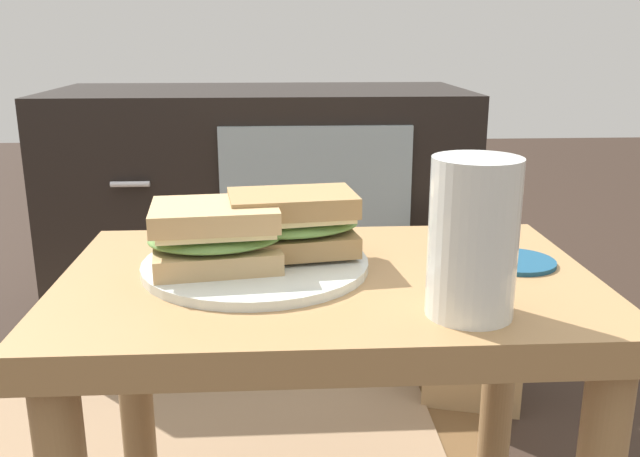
{
  "coord_description": "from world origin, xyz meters",
  "views": [
    {
      "loc": [
        -0.05,
        -0.68,
        0.7
      ],
      "look_at": [
        -0.01,
        0.0,
        0.51
      ],
      "focal_mm": 38.42,
      "sensor_mm": 36.0,
      "label": 1
    }
  ],
  "objects_px": {
    "tv_cabinet": "(263,209)",
    "plate": "(256,264)",
    "sandwich_front": "(216,235)",
    "paper_bag": "(475,321)",
    "sandwich_back": "(292,223)",
    "coaster": "(516,262)",
    "beer_glass": "(473,242)"
  },
  "relations": [
    {
      "from": "plate",
      "to": "sandwich_back",
      "type": "distance_m",
      "value": 0.06
    },
    {
      "from": "plate",
      "to": "coaster",
      "type": "distance_m",
      "value": 0.29
    },
    {
      "from": "sandwich_front",
      "to": "beer_glass",
      "type": "distance_m",
      "value": 0.27
    },
    {
      "from": "sandwich_front",
      "to": "coaster",
      "type": "relative_size",
      "value": 1.78
    },
    {
      "from": "sandwich_front",
      "to": "paper_bag",
      "type": "height_order",
      "value": "sandwich_front"
    },
    {
      "from": "tv_cabinet",
      "to": "beer_glass",
      "type": "height_order",
      "value": "beer_glass"
    },
    {
      "from": "beer_glass",
      "to": "plate",
      "type": "bearing_deg",
      "value": 145.49
    },
    {
      "from": "tv_cabinet",
      "to": "sandwich_back",
      "type": "xyz_separation_m",
      "value": [
        0.06,
        -0.91,
        0.22
      ]
    },
    {
      "from": "sandwich_back",
      "to": "plate",
      "type": "bearing_deg",
      "value": -159.66
    },
    {
      "from": "plate",
      "to": "coaster",
      "type": "xyz_separation_m",
      "value": [
        0.29,
        -0.0,
        -0.0
      ]
    },
    {
      "from": "tv_cabinet",
      "to": "paper_bag",
      "type": "bearing_deg",
      "value": -45.03
    },
    {
      "from": "sandwich_front",
      "to": "paper_bag",
      "type": "relative_size",
      "value": 0.45
    },
    {
      "from": "sandwich_back",
      "to": "coaster",
      "type": "xyz_separation_m",
      "value": [
        0.25,
        -0.02,
        -0.04
      ]
    },
    {
      "from": "sandwich_back",
      "to": "beer_glass",
      "type": "bearing_deg",
      "value": -43.85
    },
    {
      "from": "plate",
      "to": "beer_glass",
      "type": "relative_size",
      "value": 1.69
    },
    {
      "from": "sandwich_back",
      "to": "tv_cabinet",
      "type": "bearing_deg",
      "value": 93.57
    },
    {
      "from": "sandwich_front",
      "to": "paper_bag",
      "type": "distance_m",
      "value": 0.76
    },
    {
      "from": "plate",
      "to": "sandwich_back",
      "type": "relative_size",
      "value": 1.53
    },
    {
      "from": "tv_cabinet",
      "to": "sandwich_front",
      "type": "height_order",
      "value": "tv_cabinet"
    },
    {
      "from": "sandwich_front",
      "to": "sandwich_back",
      "type": "xyz_separation_m",
      "value": [
        0.08,
        0.03,
        0.0
      ]
    },
    {
      "from": "sandwich_front",
      "to": "paper_bag",
      "type": "xyz_separation_m",
      "value": [
        0.44,
        0.52,
        -0.34
      ]
    },
    {
      "from": "beer_glass",
      "to": "paper_bag",
      "type": "relative_size",
      "value": 0.42
    },
    {
      "from": "plate",
      "to": "sandwich_front",
      "type": "height_order",
      "value": "sandwich_front"
    },
    {
      "from": "coaster",
      "to": "paper_bag",
      "type": "bearing_deg",
      "value": 77.23
    },
    {
      "from": "beer_glass",
      "to": "paper_bag",
      "type": "bearing_deg",
      "value": 72.34
    },
    {
      "from": "beer_glass",
      "to": "sandwich_back",
      "type": "bearing_deg",
      "value": 136.15
    },
    {
      "from": "plate",
      "to": "beer_glass",
      "type": "distance_m",
      "value": 0.25
    },
    {
      "from": "sandwich_front",
      "to": "sandwich_back",
      "type": "bearing_deg",
      "value": 20.34
    },
    {
      "from": "tv_cabinet",
      "to": "plate",
      "type": "relative_size",
      "value": 3.96
    },
    {
      "from": "tv_cabinet",
      "to": "sandwich_back",
      "type": "distance_m",
      "value": 0.94
    },
    {
      "from": "plate",
      "to": "paper_bag",
      "type": "relative_size",
      "value": 0.72
    },
    {
      "from": "sandwich_back",
      "to": "beer_glass",
      "type": "xyz_separation_m",
      "value": [
        0.16,
        -0.15,
        0.02
      ]
    }
  ]
}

